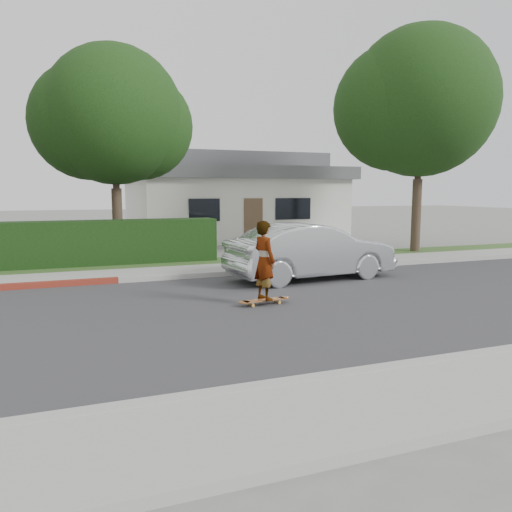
% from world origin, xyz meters
% --- Properties ---
extents(ground, '(120.00, 120.00, 0.00)m').
position_xyz_m(ground, '(0.00, 0.00, 0.00)').
color(ground, slate).
rests_on(ground, ground).
extents(road, '(60.00, 8.00, 0.01)m').
position_xyz_m(road, '(0.00, 0.00, 0.01)').
color(road, '#2D2D30').
rests_on(road, ground).
extents(curb_near, '(60.00, 0.20, 0.15)m').
position_xyz_m(curb_near, '(0.00, -4.10, 0.07)').
color(curb_near, '#9E9E99').
rests_on(curb_near, ground).
extents(sidewalk_near, '(60.00, 1.60, 0.12)m').
position_xyz_m(sidewalk_near, '(0.00, -5.00, 0.06)').
color(sidewalk_near, gray).
rests_on(sidewalk_near, ground).
extents(curb_far, '(60.00, 0.20, 0.15)m').
position_xyz_m(curb_far, '(0.00, 4.10, 0.07)').
color(curb_far, '#9E9E99').
rests_on(curb_far, ground).
extents(sidewalk_far, '(60.00, 1.60, 0.12)m').
position_xyz_m(sidewalk_far, '(0.00, 5.00, 0.06)').
color(sidewalk_far, gray).
rests_on(sidewalk_far, ground).
extents(planting_strip, '(60.00, 1.60, 0.10)m').
position_xyz_m(planting_strip, '(0.00, 6.60, 0.05)').
color(planting_strip, '#2D4C1E').
rests_on(planting_strip, ground).
extents(tree_center, '(5.66, 4.84, 7.44)m').
position_xyz_m(tree_center, '(1.49, 9.19, 4.90)').
color(tree_center, '#33261C').
rests_on(tree_center, ground).
extents(tree_right, '(6.32, 5.60, 8.56)m').
position_xyz_m(tree_right, '(12.49, 6.69, 5.63)').
color(tree_right, '#33261C').
rests_on(tree_right, ground).
extents(house, '(10.60, 8.60, 4.30)m').
position_xyz_m(house, '(8.00, 16.00, 2.10)').
color(house, beige).
rests_on(house, ground).
extents(skateboard, '(1.21, 0.36, 0.11)m').
position_xyz_m(skateboard, '(3.67, 0.32, 0.10)').
color(skateboard, gold).
rests_on(skateboard, ground).
extents(skateboarder, '(0.54, 0.69, 1.69)m').
position_xyz_m(skateboarder, '(3.67, 0.32, 0.96)').
color(skateboarder, white).
rests_on(skateboarder, skateboard).
extents(car_silver, '(4.85, 2.08, 1.55)m').
position_xyz_m(car_silver, '(6.06, 2.79, 0.78)').
color(car_silver, silver).
rests_on(car_silver, ground).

